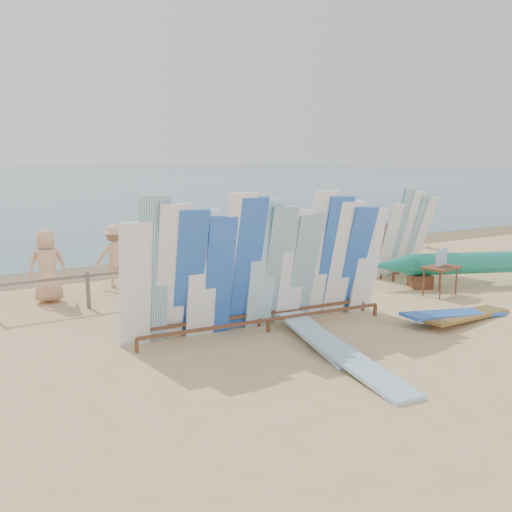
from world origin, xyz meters
TOP-DOWN VIEW (x-y plane):
  - ground at (0.00, 0.00)m, footprint 160.00×160.00m
  - wet_sand_strip at (0.00, 7.20)m, footprint 40.00×2.60m
  - fence at (0.00, 3.00)m, footprint 12.08×0.08m
  - main_surfboard_rack at (-1.26, -0.44)m, footprint 5.88×1.26m
  - side_surfboard_rack at (5.23, 1.89)m, footprint 2.40×1.18m
  - outrigger_canoe at (6.09, -0.18)m, footprint 6.42×3.06m
  - vendor_table at (4.19, -0.34)m, footprint 1.02×0.80m
  - flat_board_a at (-1.06, -3.19)m, footprint 0.85×2.74m
  - flat_board_c at (2.91, -2.18)m, footprint 2.75×0.90m
  - flat_board_d at (2.70, -2.05)m, footprint 2.73×0.73m
  - flat_board_b at (-0.81, -1.76)m, footprint 1.03×2.75m
  - beach_chair_left at (1.42, 3.90)m, footprint 0.68×0.70m
  - beach_chair_right at (2.34, 3.95)m, footprint 0.69×0.70m
  - stroller at (2.40, 3.64)m, footprint 0.54×0.75m
  - beachgoer_10 at (6.61, 4.40)m, footprint 0.45×1.01m
  - beachgoer_extra_0 at (9.54, 5.99)m, footprint 1.20×0.58m
  - beachgoer_7 at (1.69, 4.92)m, footprint 0.76×0.74m
  - beachgoer_0 at (-4.69, 4.12)m, footprint 0.96×0.61m
  - beachgoer_3 at (-2.79, 4.87)m, footprint 1.20×0.71m
  - beachgoer_2 at (-1.23, 3.60)m, footprint 0.42×0.80m
  - beachgoer_9 at (6.60, 6.95)m, footprint 1.20×1.00m
  - beachgoer_5 at (2.67, 6.71)m, footprint 1.75×0.61m
  - beachgoer_4 at (-2.00, 5.64)m, footprint 0.60×0.99m
  - beachgoer_8 at (4.49, 4.62)m, footprint 0.80×0.43m
  - beachgoer_6 at (2.28, 5.26)m, footprint 0.86×0.77m

SIDE VIEW (x-z plane):
  - ground at x=0.00m, z-range 0.00..0.00m
  - wet_sand_strip at x=0.00m, z-range -0.01..0.01m
  - flat_board_a at x=-1.06m, z-range -0.12..0.12m
  - flat_board_c at x=2.91m, z-range -0.12..0.12m
  - flat_board_d at x=2.70m, z-range -0.15..0.15m
  - flat_board_b at x=-0.81m, z-range -0.13..0.13m
  - beach_chair_right at x=2.34m, z-range -0.16..0.62m
  - beach_chair_left at x=1.42m, z-range -0.19..0.71m
  - stroller at x=2.40m, z-range -0.10..0.89m
  - vendor_table at x=4.19m, z-range -0.21..1.02m
  - outrigger_canoe at x=6.09m, z-range 0.13..1.09m
  - fence at x=0.00m, z-range 0.18..1.08m
  - beachgoer_4 at x=-2.00m, z-range 0.00..1.58m
  - beachgoer_8 at x=4.49m, z-range 0.00..1.60m
  - beachgoer_2 at x=-1.23m, z-range 0.00..1.61m
  - beachgoer_6 at x=2.28m, z-range 0.00..1.62m
  - beachgoer_10 at x=6.61m, z-range 0.00..1.71m
  - beachgoer_3 at x=-2.79m, z-range 0.00..1.73m
  - beachgoer_9 at x=6.60m, z-range 0.00..1.74m
  - beachgoer_extra_0 at x=9.54m, z-range 0.00..1.80m
  - beachgoer_0 at x=-4.69m, z-range 0.00..1.83m
  - beachgoer_5 at x=2.67m, z-range 0.00..1.87m
  - beachgoer_7 at x=1.69m, z-range 0.00..1.89m
  - side_surfboard_rack at x=5.23m, z-range -0.13..2.54m
  - main_surfboard_rack at x=-1.26m, z-range -0.15..2.75m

